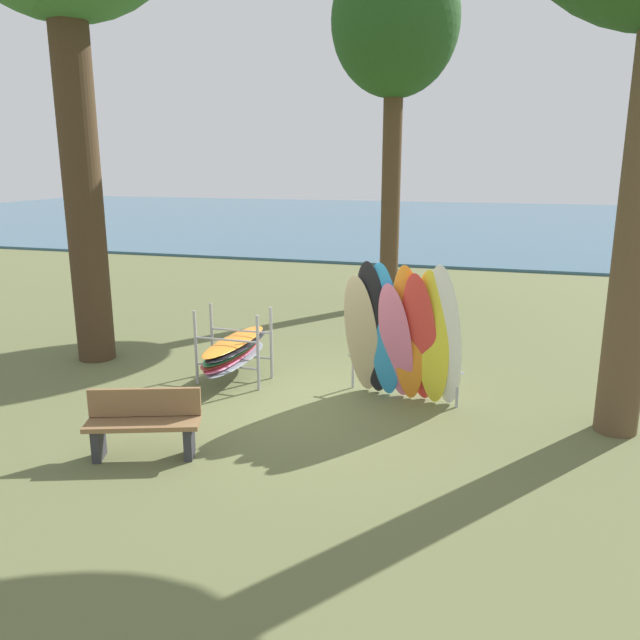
{
  "coord_description": "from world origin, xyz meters",
  "views": [
    {
      "loc": [
        2.7,
        -8.66,
        3.61
      ],
      "look_at": [
        -0.13,
        0.96,
        1.1
      ],
      "focal_mm": 35.64,
      "sensor_mm": 36.0,
      "label": 1
    }
  ],
  "objects_px": {
    "board_storage_rack": "(235,350)",
    "tree_mid_behind": "(395,28)",
    "park_bench": "(144,422)",
    "leaning_board_pile": "(402,336)"
  },
  "relations": [
    {
      "from": "tree_mid_behind",
      "to": "board_storage_rack",
      "type": "bearing_deg",
      "value": -102.15
    },
    {
      "from": "leaning_board_pile",
      "to": "tree_mid_behind",
      "type": "bearing_deg",
      "value": 102.03
    },
    {
      "from": "board_storage_rack",
      "to": "tree_mid_behind",
      "type": "bearing_deg",
      "value": 77.85
    },
    {
      "from": "board_storage_rack",
      "to": "park_bench",
      "type": "height_order",
      "value": "board_storage_rack"
    },
    {
      "from": "tree_mid_behind",
      "to": "leaning_board_pile",
      "type": "distance_m",
      "value": 8.88
    },
    {
      "from": "leaning_board_pile",
      "to": "board_storage_rack",
      "type": "bearing_deg",
      "value": 175.44
    },
    {
      "from": "leaning_board_pile",
      "to": "park_bench",
      "type": "xyz_separation_m",
      "value": [
        -2.79,
        -2.68,
        -0.61
      ]
    },
    {
      "from": "board_storage_rack",
      "to": "park_bench",
      "type": "relative_size",
      "value": 1.46
    },
    {
      "from": "tree_mid_behind",
      "to": "board_storage_rack",
      "type": "relative_size",
      "value": 4.02
    },
    {
      "from": "park_bench",
      "to": "tree_mid_behind",
      "type": "bearing_deg",
      "value": 81.86
    }
  ]
}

